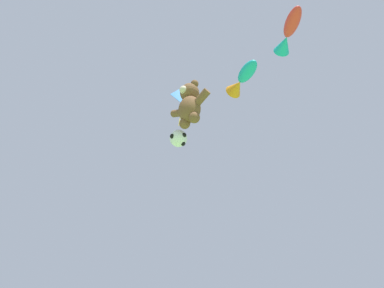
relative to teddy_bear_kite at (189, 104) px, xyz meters
name	(u,v)px	position (x,y,z in m)	size (l,w,h in m)	color
teddy_bear_kite	(189,104)	(0.00, 0.00, 0.00)	(2.33, 1.03, 2.37)	brown
soccer_ball_kite	(179,138)	(-0.89, 0.20, -1.33)	(0.86, 0.86, 0.79)	white
fish_kite_teal	(242,80)	(2.20, 1.00, 0.62)	(1.99, 1.38, 0.72)	#19ADB2
fish_kite_crimson	(288,34)	(4.70, 0.30, 0.55)	(1.64, 1.59, 0.59)	red
diamond_kite	(183,98)	(-1.76, 1.20, 2.27)	(0.93, 1.14, 3.09)	blue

